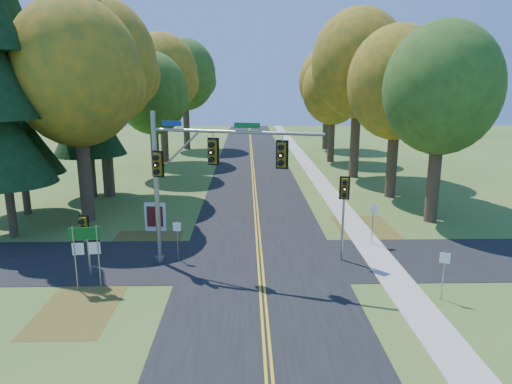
{
  "coord_description": "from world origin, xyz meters",
  "views": [
    {
      "loc": [
        -0.68,
        -20.07,
        8.82
      ],
      "look_at": [
        -0.17,
        3.76,
        3.2
      ],
      "focal_mm": 32.0,
      "sensor_mm": 36.0,
      "label": 1
    }
  ],
  "objects_px": {
    "route_sign_cluster": "(86,245)",
    "info_kiosk": "(155,217)",
    "traffic_mast": "(194,170)",
    "east_signal_pole": "(344,197)"
  },
  "relations": [
    {
      "from": "traffic_mast",
      "to": "info_kiosk",
      "type": "height_order",
      "value": "traffic_mast"
    },
    {
      "from": "route_sign_cluster",
      "to": "info_kiosk",
      "type": "distance_m",
      "value": 8.47
    },
    {
      "from": "route_sign_cluster",
      "to": "info_kiosk",
      "type": "relative_size",
      "value": 1.65
    },
    {
      "from": "east_signal_pole",
      "to": "info_kiosk",
      "type": "bearing_deg",
      "value": 164.48
    },
    {
      "from": "traffic_mast",
      "to": "east_signal_pole",
      "type": "distance_m",
      "value": 7.49
    },
    {
      "from": "traffic_mast",
      "to": "route_sign_cluster",
      "type": "height_order",
      "value": "traffic_mast"
    },
    {
      "from": "traffic_mast",
      "to": "route_sign_cluster",
      "type": "bearing_deg",
      "value": -133.69
    },
    {
      "from": "east_signal_pole",
      "to": "traffic_mast",
      "type": "bearing_deg",
      "value": -164.06
    },
    {
      "from": "east_signal_pole",
      "to": "info_kiosk",
      "type": "height_order",
      "value": "east_signal_pole"
    },
    {
      "from": "route_sign_cluster",
      "to": "info_kiosk",
      "type": "bearing_deg",
      "value": 72.83
    }
  ]
}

